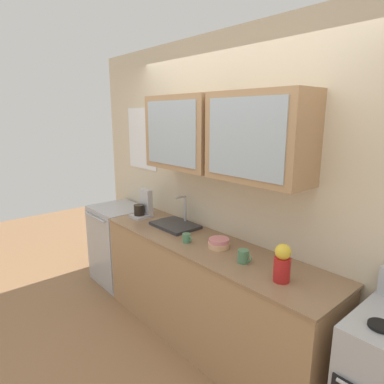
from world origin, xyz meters
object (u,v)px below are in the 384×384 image
(vase, at_px, (282,263))
(bowl_stack, at_px, (219,243))
(coffee_maker, at_px, (143,207))
(sink_faucet, at_px, (176,224))
(cup_near_bowls, at_px, (243,256))
(cup_near_sink, at_px, (187,238))
(dishwasher, at_px, (120,244))

(vase, bearing_deg, bowl_stack, 171.68)
(vase, distance_m, coffee_maker, 1.77)
(sink_faucet, xyz_separation_m, cup_near_bowls, (0.96, -0.12, 0.03))
(cup_near_sink, height_order, cup_near_bowls, cup_near_bowls)
(sink_faucet, height_order, cup_near_bowls, sink_faucet)
(bowl_stack, relative_size, cup_near_sink, 1.72)
(sink_faucet, distance_m, bowl_stack, 0.64)
(sink_faucet, height_order, vase, sink_faucet)
(sink_faucet, relative_size, cup_near_bowls, 3.67)
(vase, distance_m, cup_near_bowls, 0.35)
(vase, relative_size, dishwasher, 0.28)
(sink_faucet, relative_size, cup_near_sink, 4.29)
(sink_faucet, height_order, bowl_stack, sink_faucet)
(vase, bearing_deg, cup_near_sink, -178.10)
(bowl_stack, distance_m, dishwasher, 1.69)
(cup_near_sink, bearing_deg, cup_near_bowls, 5.69)
(bowl_stack, height_order, cup_near_bowls, cup_near_bowls)
(cup_near_sink, xyz_separation_m, cup_near_bowls, (0.58, 0.06, 0.01))
(sink_faucet, distance_m, cup_near_sink, 0.42)
(cup_near_sink, xyz_separation_m, dishwasher, (-1.36, 0.09, -0.50))
(vase, height_order, coffee_maker, coffee_maker)
(dishwasher, bearing_deg, coffee_maker, 2.61)
(bowl_stack, bearing_deg, sink_faucet, 175.26)
(sink_faucet, relative_size, dishwasher, 0.48)
(sink_faucet, xyz_separation_m, coffee_maker, (-0.47, -0.06, 0.09))
(cup_near_sink, relative_size, cup_near_bowls, 0.86)
(bowl_stack, bearing_deg, cup_near_bowls, -12.40)
(sink_faucet, distance_m, vase, 1.31)
(cup_near_bowls, distance_m, coffee_maker, 1.43)
(vase, height_order, cup_near_bowls, vase)
(cup_near_bowls, xyz_separation_m, coffee_maker, (-1.43, 0.06, 0.06))
(dishwasher, bearing_deg, vase, -1.62)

